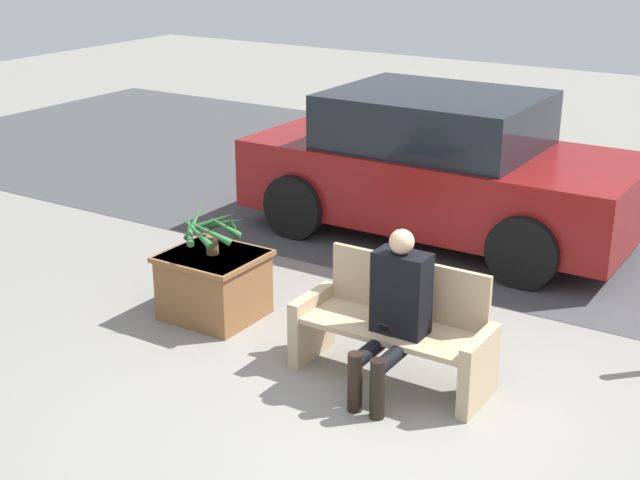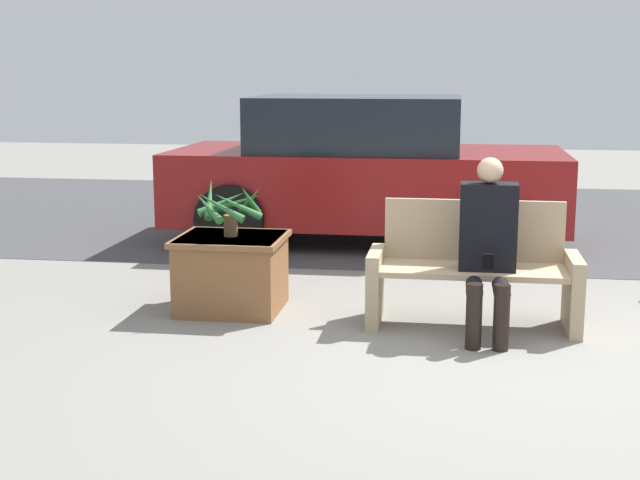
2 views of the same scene
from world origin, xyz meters
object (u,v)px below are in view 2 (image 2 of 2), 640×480
(parked_car, at_px, (365,171))
(potted_plant, at_px, (230,206))
(bench, at_px, (473,271))
(person_seated, at_px, (488,242))
(planter_box, at_px, (232,271))

(parked_car, bearing_deg, potted_plant, -103.53)
(bench, distance_m, potted_plant, 1.82)
(person_seated, bearing_deg, planter_box, 170.51)
(potted_plant, relative_size, parked_car, 0.14)
(person_seated, relative_size, planter_box, 1.52)
(planter_box, xyz_separation_m, potted_plant, (-0.00, -0.01, 0.49))
(bench, height_order, parked_car, parked_car)
(bench, bearing_deg, person_seated, -65.30)
(potted_plant, height_order, parked_car, parked_car)
(bench, height_order, planter_box, bench)
(planter_box, relative_size, potted_plant, 1.38)
(bench, distance_m, planter_box, 1.77)
(bench, distance_m, person_seated, 0.33)
(bench, xyz_separation_m, parked_car, (-1.07, 3.00, 0.35))
(bench, relative_size, parked_car, 0.36)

